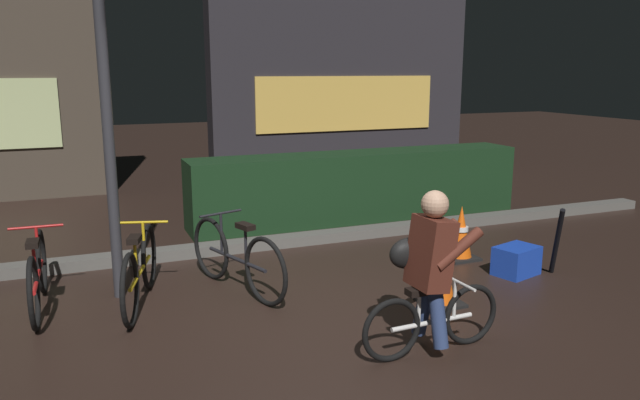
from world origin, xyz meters
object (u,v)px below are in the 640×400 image
(parked_bike_center_right, at_px, (237,258))
(closed_umbrella, at_px, (557,242))
(parked_bike_left_mid, at_px, (38,274))
(parked_bike_center_left, at_px, (140,270))
(street_post, at_px, (109,141))
(traffic_cone_far, at_px, (461,233))
(traffic_cone_near, at_px, (441,274))
(blue_crate, at_px, (516,261))
(cyclist, at_px, (429,272))

(parked_bike_center_right, distance_m, closed_umbrella, 3.20)
(parked_bike_left_mid, height_order, parked_bike_center_right, parked_bike_center_right)
(parked_bike_left_mid, bearing_deg, parked_bike_center_left, -104.24)
(street_post, relative_size, parked_bike_center_right, 1.93)
(parked_bike_center_left, relative_size, traffic_cone_far, 2.49)
(closed_umbrella, bearing_deg, traffic_cone_far, -116.41)
(parked_bike_center_left, bearing_deg, parked_bike_left_mid, 90.11)
(parked_bike_center_right, bearing_deg, traffic_cone_far, -107.05)
(street_post, distance_m, closed_umbrella, 4.43)
(traffic_cone_near, xyz_separation_m, traffic_cone_far, (0.95, 1.08, 0.01))
(parked_bike_center_right, distance_m, blue_crate, 2.87)
(parked_bike_left_mid, relative_size, closed_umbrella, 1.80)
(traffic_cone_far, distance_m, closed_umbrella, 1.06)
(traffic_cone_far, bearing_deg, parked_bike_left_mid, 177.90)
(traffic_cone_near, bearing_deg, closed_umbrella, 5.89)
(parked_bike_center_right, xyz_separation_m, traffic_cone_near, (1.63, -1.02, -0.05))
(cyclist, height_order, closed_umbrella, cyclist)
(parked_bike_center_left, bearing_deg, traffic_cone_near, -95.53)
(parked_bike_center_left, relative_size, cyclist, 1.21)
(parked_bike_center_left, distance_m, traffic_cone_far, 3.47)
(blue_crate, relative_size, cyclist, 0.35)
(parked_bike_left_mid, bearing_deg, traffic_cone_far, -90.44)
(street_post, xyz_separation_m, traffic_cone_near, (2.69, -1.30, -1.18))
(parked_bike_center_right, bearing_deg, traffic_cone_near, -140.41)
(parked_bike_center_left, distance_m, traffic_cone_near, 2.71)
(parked_bike_center_left, relative_size, parked_bike_center_right, 0.99)
(parked_bike_center_left, bearing_deg, blue_crate, -83.12)
(parked_bike_center_left, xyz_separation_m, cyclist, (1.89, -1.77, 0.30))
(blue_crate, distance_m, closed_umbrella, 0.44)
(parked_bike_left_mid, xyz_separation_m, parked_bike_center_left, (0.85, -0.24, 0.01))
(parked_bike_center_left, distance_m, closed_umbrella, 4.06)
(parked_bike_left_mid, distance_m, cyclist, 3.41)
(parked_bike_left_mid, distance_m, traffic_cone_far, 4.32)
(street_post, xyz_separation_m, cyclist, (2.06, -2.07, -0.84))
(blue_crate, bearing_deg, closed_umbrella, -42.07)
(parked_bike_left_mid, relative_size, parked_bike_center_right, 1.00)
(parked_bike_center_right, relative_size, closed_umbrella, 1.79)
(cyclist, relative_size, closed_umbrella, 1.47)
(blue_crate, bearing_deg, parked_bike_left_mid, 169.58)
(traffic_cone_near, distance_m, closed_umbrella, 1.46)
(traffic_cone_near, bearing_deg, cyclist, -129.01)
(parked_bike_center_left, relative_size, traffic_cone_near, 2.59)
(street_post, relative_size, closed_umbrella, 3.45)
(traffic_cone_far, bearing_deg, street_post, 176.48)
(parked_bike_center_right, distance_m, traffic_cone_near, 1.92)
(traffic_cone_far, distance_m, blue_crate, 0.73)
(traffic_cone_near, xyz_separation_m, blue_crate, (1.18, 0.40, -0.13))
(parked_bike_center_left, distance_m, blue_crate, 3.74)
(blue_crate, bearing_deg, parked_bike_center_right, 167.53)
(cyclist, bearing_deg, traffic_cone_far, 47.17)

